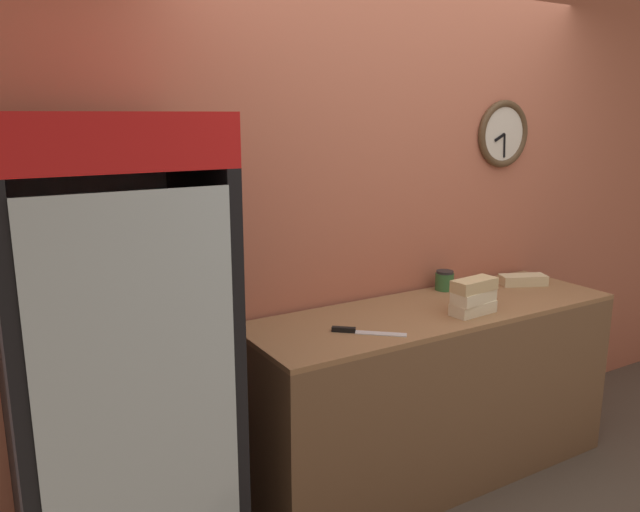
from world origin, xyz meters
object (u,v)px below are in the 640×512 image
chefs_knife (358,331)px  condiment_jar (444,281)px  sandwich_stack_top (474,285)px  sandwich_flat_left (523,280)px  beverage_cooler (111,346)px  sandwich_stack_bottom (473,308)px  sandwich_stack_middle (474,296)px

chefs_knife → condiment_jar: condiment_jar is taller
sandwich_stack_top → chefs_knife: (-0.64, 0.06, -0.14)m
sandwich_flat_left → chefs_knife: (-1.27, -0.18, -0.02)m
beverage_cooler → sandwich_flat_left: bearing=2.2°
sandwich_stack_bottom → condiment_jar: size_ratio=2.25×
sandwich_stack_middle → condiment_jar: (0.17, 0.39, -0.03)m
condiment_jar → beverage_cooler: bearing=-172.7°
sandwich_flat_left → sandwich_stack_middle: bearing=-158.7°
sandwich_stack_top → sandwich_flat_left: sandwich_stack_top is taller
sandwich_stack_middle → sandwich_flat_left: 0.68m
sandwich_stack_middle → chefs_knife: size_ratio=0.91×
sandwich_stack_middle → chefs_knife: (-0.64, 0.06, -0.08)m
sandwich_stack_bottom → chefs_knife: bearing=174.4°
chefs_knife → sandwich_stack_middle: bearing=-5.6°
sandwich_stack_bottom → condiment_jar: bearing=66.9°
sandwich_stack_middle → condiment_jar: 0.43m
chefs_knife → condiment_jar: 0.87m
chefs_knife → sandwich_stack_bottom: bearing=-5.6°
beverage_cooler → condiment_jar: bearing=7.3°
sandwich_stack_bottom → sandwich_stack_middle: size_ratio=0.98×
beverage_cooler → chefs_knife: size_ratio=6.79×
sandwich_stack_middle → sandwich_stack_top: size_ratio=1.02×
sandwich_stack_bottom → sandwich_stack_top: size_ratio=1.00×
beverage_cooler → condiment_jar: (1.85, 0.24, -0.06)m
sandwich_stack_top → chefs_knife: bearing=174.4°
sandwich_stack_bottom → beverage_cooler: bearing=174.7°
chefs_knife → condiment_jar: size_ratio=2.53×
sandwich_stack_top → beverage_cooler: bearing=174.7°
beverage_cooler → sandwich_stack_middle: 1.69m
sandwich_stack_bottom → sandwich_stack_top: 0.12m
sandwich_flat_left → condiment_jar: bearing=162.0°
beverage_cooler → sandwich_stack_middle: beverage_cooler is taller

